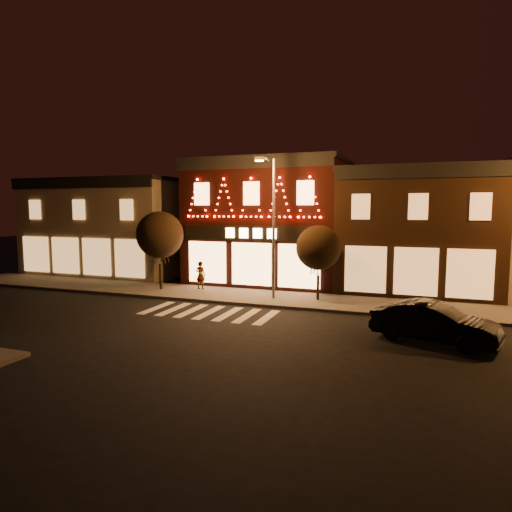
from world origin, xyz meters
The scene contains 10 objects.
ground centered at (0.00, 0.00, 0.00)m, with size 120.00×120.00×0.00m, color black.
sidewalk_far centered at (2.00, 8.00, 0.07)m, with size 44.00×4.00×0.15m, color #47423D.
building_left centered at (-13.00, 13.99, 3.66)m, with size 12.20×8.28×7.30m.
building_pulp centered at (0.00, 13.98, 4.16)m, with size 10.20×8.34×8.30m.
building_right_a centered at (9.50, 13.99, 3.76)m, with size 9.20×8.28×7.50m.
streetlamp_mid centered at (2.10, 7.45, 4.61)m, with size 0.63×1.75×7.61m.
tree_left centered at (-5.23, 8.01, 3.49)m, with size 2.86×2.86×4.77m.
tree_right centered at (4.53, 8.19, 2.99)m, with size 2.43×2.43×4.06m.
dark_sedan centered at (10.26, 2.53, 0.76)m, with size 1.61×4.63×1.53m, color black.
pedestrian centered at (-2.94, 8.86, 1.01)m, with size 0.63×0.41×1.72m, color gray.
Camera 1 is at (9.53, -15.49, 5.15)m, focal length 31.33 mm.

